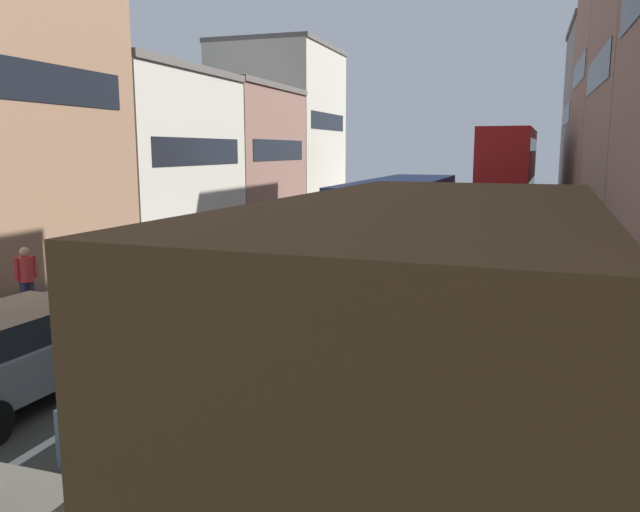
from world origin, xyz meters
TOP-DOWN VIEW (x-y plane):
  - sidewalk_left at (-6.70, 20.00)m, footprint 2.60×64.00m
  - lane_stripe_left at (-1.70, 20.00)m, footprint 0.16×60.00m
  - lane_stripe_right at (1.70, 20.00)m, footprint 0.16×60.00m
  - building_row_left at (-12.00, 21.35)m, footprint 7.20×43.90m
  - removalist_box_truck at (3.69, 4.57)m, footprint 2.96×7.79m
  - sedan_centre_lane_second at (0.08, 6.44)m, footprint 2.30×4.41m
  - wagon_left_lane_second at (-3.24, 6.43)m, footprint 2.22×4.38m
  - hatchback_centre_lane_third at (0.09, 11.95)m, footprint 2.28×4.41m
  - sedan_left_lane_third at (-3.53, 11.69)m, footprint 2.10×4.32m
  - sedan_right_lane_behind_truck at (3.52, 11.60)m, footprint 2.23×4.38m
  - wagon_right_lane_far at (3.30, 17.09)m, footprint 2.11×4.32m
  - bus_mid_queue_primary at (0.11, 20.89)m, footprint 2.92×10.54m
  - bus_far_queue_secondary at (3.38, 34.74)m, footprint 3.12×10.59m
  - pedestrian_near_kerb at (-7.03, 10.64)m, footprint 0.34×0.51m

SIDE VIEW (x-z plane):
  - lane_stripe_left at x=-1.70m, z-range 0.00..0.01m
  - lane_stripe_right at x=1.70m, z-range 0.00..0.01m
  - sidewalk_left at x=-6.70m, z-range 0.00..0.14m
  - sedan_centre_lane_second at x=0.08m, z-range 0.05..1.54m
  - wagon_left_lane_second at x=-3.24m, z-range 0.05..1.54m
  - hatchback_centre_lane_third at x=0.09m, z-range 0.05..1.54m
  - sedan_left_lane_third at x=-3.53m, z-range 0.05..1.54m
  - sedan_right_lane_behind_truck at x=3.52m, z-range 0.05..1.54m
  - wagon_right_lane_far at x=3.30m, z-range 0.05..1.54m
  - pedestrian_near_kerb at x=-7.03m, z-range 0.12..1.78m
  - bus_mid_queue_primary at x=0.11m, z-range 0.31..3.21m
  - removalist_box_truck at x=3.69m, z-range 0.18..3.76m
  - bus_far_queue_secondary at x=3.38m, z-range 0.30..5.36m
  - building_row_left at x=-12.00m, z-range -0.58..10.40m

